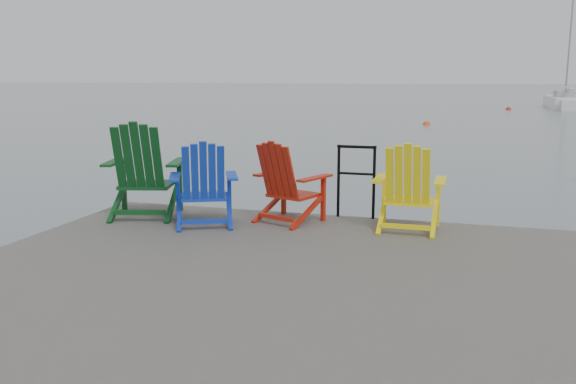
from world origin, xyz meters
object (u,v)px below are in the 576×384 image
(chair_green, at_px, (143,170))
(sailboat_near, at_px, (565,103))
(chair_blue, at_px, (204,184))
(buoy_d, at_px, (508,110))
(handrail, at_px, (356,174))
(chair_red, at_px, (287,182))
(buoy_b, at_px, (427,125))
(chair_yellow, at_px, (409,187))

(chair_green, xyz_separation_m, sailboat_near, (10.42, 42.22, -0.73))
(chair_blue, xyz_separation_m, buoy_d, (5.41, 38.38, -1.00))
(handrail, xyz_separation_m, chair_blue, (-1.62, -0.91, -0.04))
(buoy_d, bearing_deg, chair_blue, -98.03)
(chair_blue, bearing_deg, chair_green, 143.06)
(chair_red, relative_size, buoy_b, 2.76)
(chair_blue, height_order, chair_red, chair_blue)
(chair_yellow, distance_m, buoy_b, 22.74)
(sailboat_near, bearing_deg, chair_blue, -101.82)
(chair_red, distance_m, chair_yellow, 1.43)
(buoy_b, bearing_deg, sailboat_near, 66.07)
(buoy_b, bearing_deg, buoy_d, 73.76)
(handrail, xyz_separation_m, chair_green, (-2.52, -0.72, 0.05))
(sailboat_near, bearing_deg, buoy_b, -113.08)
(chair_red, xyz_separation_m, buoy_b, (0.08, 22.67, -0.99))
(buoy_d, bearing_deg, buoy_b, -106.24)
(sailboat_near, bearing_deg, handrail, -99.93)
(chair_green, relative_size, buoy_b, 3.33)
(buoy_b, bearing_deg, chair_red, -90.20)
(chair_green, xyz_separation_m, buoy_d, (6.31, 38.19, -1.09))
(chair_red, height_order, buoy_b, chair_red)
(chair_blue, bearing_deg, handrail, 4.32)
(handrail, relative_size, chair_yellow, 0.91)
(buoy_b, bearing_deg, chair_blue, -92.39)
(sailboat_near, relative_size, buoy_b, 34.02)
(chair_blue, relative_size, sailboat_near, 0.08)
(chair_blue, distance_m, buoy_d, 38.78)
(chair_blue, relative_size, chair_red, 1.02)
(chair_yellow, height_order, sailboat_near, sailboat_near)
(sailboat_near, distance_m, buoy_b, 21.13)
(chair_blue, distance_m, chair_yellow, 2.35)
(handrail, xyz_separation_m, sailboat_near, (7.91, 41.51, -0.69))
(chair_green, distance_m, chair_yellow, 3.21)
(buoy_d, bearing_deg, chair_red, -96.81)
(sailboat_near, bearing_deg, chair_green, -103.02)
(chair_green, bearing_deg, chair_yellow, -11.08)
(chair_blue, xyz_separation_m, buoy_b, (0.96, 23.11, -1.00))
(buoy_d, bearing_deg, handrail, -95.77)
(handrail, distance_m, sailboat_near, 42.26)
(chair_yellow, relative_size, sailboat_near, 0.08)
(handrail, xyz_separation_m, buoy_b, (-0.66, 22.20, -1.04))
(handrail, distance_m, chair_blue, 1.86)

